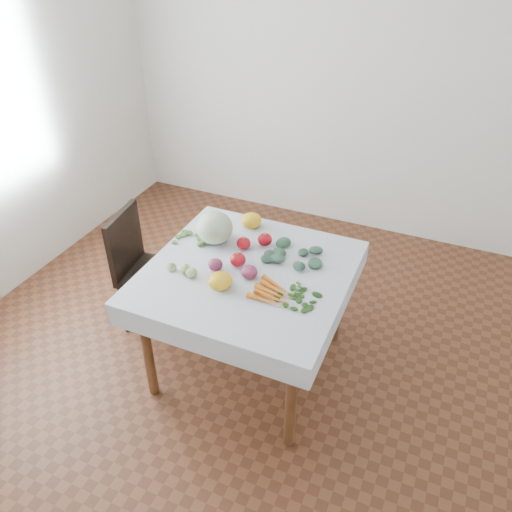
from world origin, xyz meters
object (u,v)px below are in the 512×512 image
Objects in this scene: chair at (141,263)px; heirloom_back at (251,220)px; carrot_bunch at (272,293)px; table at (248,285)px; cabbage at (215,228)px.

chair reaches higher than heirloom_back.
chair is 0.80m from heirloom_back.
carrot_bunch is at bearing -56.90° from heirloom_back.
carrot_bunch is (1.05, -0.27, 0.28)m from chair.
heirloom_back is (0.67, 0.32, 0.31)m from chair.
cabbage reaches higher than table.
table is at bearing -68.23° from heirloom_back.
table is 0.86m from chair.
carrot_bunch is at bearing -36.10° from table.
cabbage is (0.53, 0.08, 0.36)m from chair.
heirloom_back is 0.61× the size of carrot_bunch.
chair reaches higher than carrot_bunch.
chair is at bearing -171.70° from cabbage.
cabbage is at bearing 148.09° from table.
table is 1.16× the size of chair.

